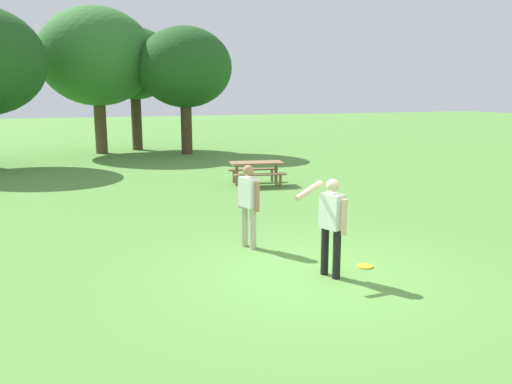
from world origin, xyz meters
The scene contains 8 objects.
ground_plane centered at (0.00, 0.00, 0.00)m, with size 120.00×120.00×0.00m, color #568E3D.
person_thrower centered at (-0.48, 1.85, 0.94)m, with size 0.33×0.58×1.64m.
person_catcher centered at (0.20, -0.17, 0.96)m, with size 0.79×0.58×1.64m.
frisbee centered at (1.01, 0.02, 0.01)m, with size 0.28×0.28×0.03m, color yellow.
picnic_table_near centered at (2.19, 8.28, 0.56)m, with size 1.91×1.68×0.77m.
tree_slender_mid centered at (-1.76, 19.59, 4.71)m, with size 5.58×5.58×7.10m.
tree_back_left centered at (0.17, 20.62, 4.45)m, with size 4.33×4.33×6.33m.
tree_back_right centered at (2.17, 17.74, 4.18)m, with size 4.54×4.54×6.14m.
Camera 1 is at (-3.88, -7.29, 3.00)m, focal length 36.07 mm.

